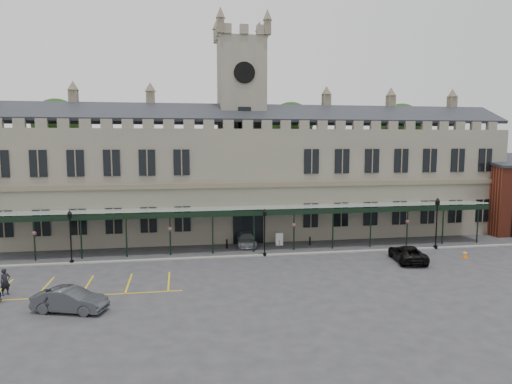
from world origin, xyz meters
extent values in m
plane|color=#2E2E31|center=(0.00, 0.00, 0.00)|extent=(140.00, 140.00, 0.00)
cube|color=#696558|center=(0.00, 16.00, 6.00)|extent=(60.00, 10.00, 12.00)
cube|color=brown|center=(0.00, 10.82, 6.20)|extent=(60.00, 0.35, 0.50)
cube|color=black|center=(0.00, 13.50, 13.80)|extent=(60.00, 4.77, 2.20)
cube|color=black|center=(0.00, 18.50, 13.80)|extent=(60.00, 4.77, 2.20)
cube|color=black|center=(0.00, 10.90, 1.90)|extent=(3.20, 0.18, 3.80)
cube|color=#696558|center=(0.00, 16.00, 11.00)|extent=(5.00, 5.00, 22.00)
cylinder|color=silver|center=(0.00, 13.44, 18.00)|extent=(2.20, 0.12, 2.20)
cylinder|color=black|center=(0.00, 13.37, 18.00)|extent=(2.30, 0.04, 2.30)
cube|color=black|center=(0.00, 13.44, 13.00)|extent=(1.40, 0.12, 2.80)
cube|color=#8C9E93|center=(0.00, 9.00, 4.10)|extent=(50.00, 4.00, 0.40)
cube|color=black|center=(0.00, 7.00, 3.85)|extent=(50.00, 0.18, 0.50)
cube|color=gray|center=(0.00, 5.50, 0.06)|extent=(60.00, 0.40, 0.12)
cylinder|color=#332314|center=(-22.00, 25.00, 6.00)|extent=(0.70, 0.70, 12.00)
sphere|color=black|center=(-22.00, 25.00, 13.00)|extent=(6.00, 6.00, 6.00)
cylinder|color=#332314|center=(8.00, 25.00, 6.00)|extent=(0.70, 0.70, 12.00)
sphere|color=black|center=(8.00, 25.00, 13.00)|extent=(6.00, 6.00, 6.00)
cylinder|color=#332314|center=(24.00, 25.00, 6.00)|extent=(0.70, 0.70, 12.00)
sphere|color=black|center=(24.00, 25.00, 13.00)|extent=(6.00, 6.00, 6.00)
cylinder|color=black|center=(-16.53, 5.57, 0.15)|extent=(0.37, 0.37, 0.31)
cylinder|color=black|center=(-16.53, 5.57, 2.04)|extent=(0.12, 0.12, 4.08)
cube|color=black|center=(-16.53, 5.57, 4.24)|extent=(0.29, 0.29, 0.41)
cone|color=black|center=(-16.53, 5.57, 4.59)|extent=(0.45, 0.45, 0.31)
cylinder|color=black|center=(0.72, 5.42, 0.15)|extent=(0.35, 0.35, 0.29)
cylinder|color=black|center=(0.72, 5.42, 1.94)|extent=(0.12, 0.12, 3.88)
cube|color=black|center=(0.72, 5.42, 4.03)|extent=(0.27, 0.27, 0.39)
cone|color=black|center=(0.72, 5.42, 4.36)|extent=(0.43, 0.43, 0.29)
cylinder|color=black|center=(18.18, 5.42, 0.17)|extent=(0.40, 0.40, 0.33)
cylinder|color=black|center=(18.18, 5.42, 2.22)|extent=(0.13, 0.13, 4.44)
cube|color=black|center=(18.18, 5.42, 4.61)|extent=(0.31, 0.31, 0.44)
cone|color=black|center=(18.18, 5.42, 5.00)|extent=(0.49, 0.49, 0.33)
cube|color=#F05D07|center=(18.86, 1.64, 0.02)|extent=(0.41, 0.41, 0.04)
cone|color=#F05D07|center=(18.86, 1.64, 0.38)|extent=(0.47, 0.47, 0.75)
cylinder|color=silver|center=(18.86, 1.64, 0.48)|extent=(0.31, 0.31, 0.11)
cylinder|color=black|center=(3.03, 9.42, 0.27)|extent=(0.06, 0.06, 0.54)
cube|color=silver|center=(3.03, 9.42, 0.65)|extent=(0.75, 0.16, 1.29)
cylinder|color=black|center=(-2.47, 8.96, 0.47)|extent=(0.17, 0.17, 0.95)
cylinder|color=black|center=(6.17, 8.95, 0.44)|extent=(0.16, 0.16, 0.88)
imported|color=#383A40|center=(-14.01, -6.35, 0.76)|extent=(4.90, 2.94, 1.52)
imported|color=#999CA0|center=(-0.38, 10.00, 0.66)|extent=(2.06, 4.60, 1.31)
imported|color=black|center=(13.00, 1.41, 0.71)|extent=(3.14, 5.42, 1.42)
imported|color=black|center=(-19.20, -2.32, 0.95)|extent=(0.82, 0.81, 1.91)
imported|color=black|center=(-15.25, -6.56, 0.80)|extent=(0.88, 0.74, 1.60)
camera|label=1|loc=(-7.05, -35.75, 10.75)|focal=32.00mm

